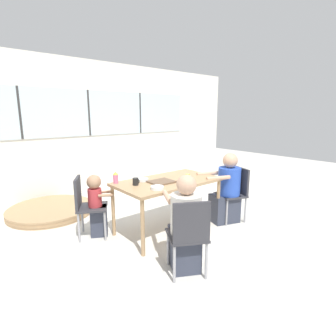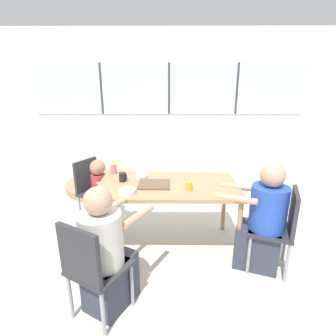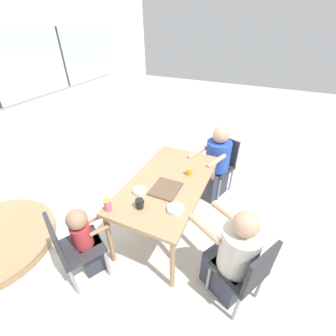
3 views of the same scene
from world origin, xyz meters
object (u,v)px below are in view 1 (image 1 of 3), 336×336
coffee_mug (136,182)px  bowl_cereal (143,180)px  chair_for_man_blue_shirt (189,232)px  person_woman_green_shirt (227,192)px  person_man_blue_shirt (185,227)px  sippy_cup (116,177)px  folded_table_stack (51,210)px  person_toddler (97,206)px  chair_for_toddler (85,202)px  bowl_white_shallow (157,188)px  chair_for_woman_green_shirt (236,189)px  juice_glass (187,177)px

coffee_mug → bowl_cereal: (0.20, 0.11, -0.03)m
chair_for_man_blue_shirt → person_woman_green_shirt: (1.50, 0.68, -0.02)m
person_man_blue_shirt → sippy_cup: bearing=127.2°
coffee_mug → folded_table_stack: 2.00m
person_toddler → bowl_cereal: (0.57, -0.31, 0.34)m
chair_for_man_blue_shirt → person_toddler: (-0.31, 1.51, -0.07)m
person_woman_green_shirt → person_toddler: (-1.81, 0.84, -0.05)m
chair_for_man_blue_shirt → chair_for_toddler: bearing=134.8°
coffee_mug → bowl_cereal: coffee_mug is taller
chair_for_man_blue_shirt → person_toddler: 1.55m
coffee_mug → folded_table_stack: bearing=110.2°
person_toddler → bowl_white_shallow: size_ratio=5.34×
chair_for_man_blue_shirt → chair_for_toddler: same height
chair_for_woman_green_shirt → person_man_blue_shirt: person_man_blue_shirt is taller
person_toddler → folded_table_stack: bearing=-139.1°
person_woman_green_shirt → person_man_blue_shirt: person_woman_green_shirt is taller
person_toddler → sippy_cup: (0.22, -0.16, 0.40)m
chair_for_woman_green_shirt → bowl_cereal: 1.54m
sippy_cup → coffee_mug: bearing=-59.4°
juice_glass → bowl_white_shallow: bearing=-172.4°
chair_for_man_blue_shirt → bowl_cereal: chair_for_man_blue_shirt is taller
person_toddler → sippy_cup: sippy_cup is taller
chair_for_woman_green_shirt → person_toddler: (-1.97, 0.90, -0.07)m
chair_for_toddler → juice_glass: 1.47m
person_woman_green_shirt → juice_glass: 0.80m
chair_for_man_blue_shirt → coffee_mug: coffee_mug is taller
chair_for_toddler → coffee_mug: bearing=75.5°
bowl_cereal → sippy_cup: bearing=156.8°
chair_for_woman_green_shirt → chair_for_man_blue_shirt: 1.77m
chair_for_toddler → person_woman_green_shirt: (1.94, -0.91, -0.02)m
chair_for_woman_green_shirt → bowl_white_shallow: 1.52m
person_woman_green_shirt → juice_glass: person_woman_green_shirt is taller
chair_for_man_blue_shirt → sippy_cup: size_ratio=5.36×
chair_for_woman_green_shirt → coffee_mug: 1.69m
chair_for_woman_green_shirt → person_woman_green_shirt: (-0.16, 0.06, -0.02)m
coffee_mug → sippy_cup: sippy_cup is taller
sippy_cup → person_woman_green_shirt: bearing=-23.2°
chair_for_man_blue_shirt → bowl_cereal: bearing=106.8°
sippy_cup → folded_table_stack: bearing=108.2°
chair_for_woman_green_shirt → person_toddler: 2.17m
sippy_cup → bowl_cereal: size_ratio=1.10×
chair_for_man_blue_shirt → juice_glass: size_ratio=9.47×
coffee_mug → sippy_cup: 0.31m
chair_for_toddler → bowl_cereal: chair_for_toddler is taller
chair_for_woman_green_shirt → folded_table_stack: (-2.23, 2.21, -0.45)m
sippy_cup → chair_for_woman_green_shirt: bearing=-22.9°
bowl_white_shallow → bowl_cereal: 0.46m
chair_for_woman_green_shirt → coffee_mug: size_ratio=8.64×
bowl_cereal → chair_for_toddler: bearing=151.5°
person_toddler → bowl_white_shallow: bearing=61.8°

